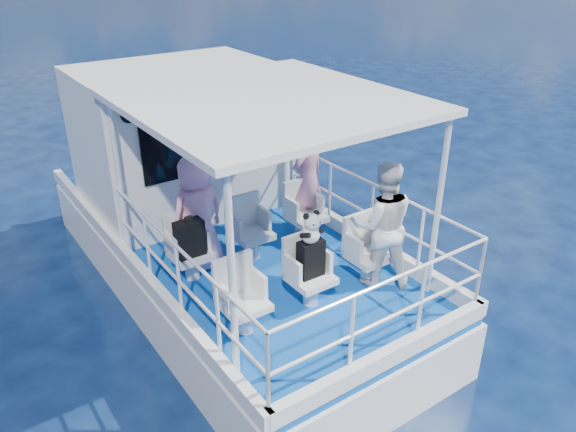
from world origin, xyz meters
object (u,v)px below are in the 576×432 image
at_px(backpack_center, 311,258).
at_px(panda, 311,227).
at_px(passenger_port_fwd, 198,214).
at_px(passenger_stbd_aft, 382,225).

xyz_separation_m(backpack_center, panda, (-0.02, -0.01, 0.41)).
relative_size(backpack_center, panda, 1.21).
height_order(passenger_port_fwd, backpack_center, passenger_port_fwd).
xyz_separation_m(passenger_port_fwd, passenger_stbd_aft, (1.65, -1.58, 0.03)).
distance_m(passenger_stbd_aft, backpack_center, 0.99).
relative_size(passenger_stbd_aft, backpack_center, 3.58).
distance_m(backpack_center, panda, 0.41).
bearing_deg(backpack_center, passenger_port_fwd, 115.32).
distance_m(passenger_port_fwd, backpack_center, 1.62).
relative_size(passenger_port_fwd, passenger_stbd_aft, 0.96).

